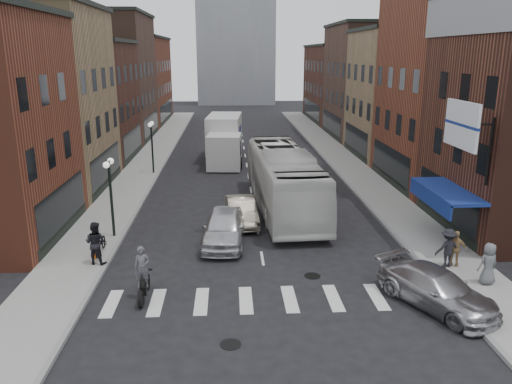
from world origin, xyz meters
TOP-DOWN VIEW (x-y plane):
  - ground at (0.00, 0.00)m, footprint 160.00×160.00m
  - sidewalk_left at (-8.50, 22.00)m, footprint 3.00×74.00m
  - sidewalk_right at (8.50, 22.00)m, footprint 3.00×74.00m
  - curb_left at (-7.00, 22.00)m, footprint 0.20×74.00m
  - curb_right at (7.00, 22.00)m, footprint 0.20×74.00m
  - crosswalk_stripes at (0.00, -3.00)m, footprint 12.00×2.20m
  - bldg_left_mid_a at (-14.99, 14.00)m, footprint 10.30×10.20m
  - bldg_left_mid_b at (-14.99, 24.00)m, footprint 10.30×10.20m
  - bldg_left_far_a at (-14.99, 35.00)m, footprint 10.30×12.20m
  - bldg_left_far_b at (-14.99, 49.00)m, footprint 10.30×16.20m
  - bldg_right_mid_a at (15.00, 14.00)m, footprint 10.30×10.20m
  - bldg_right_mid_b at (14.99, 24.00)m, footprint 10.30×10.20m
  - bldg_right_far_a at (14.99, 35.00)m, footprint 10.30×12.20m
  - bldg_right_far_b at (14.99, 49.00)m, footprint 10.30×16.20m
  - awning_blue at (8.93, 2.50)m, footprint 1.80×5.00m
  - billboard_sign at (8.59, 0.50)m, footprint 1.52×3.00m
  - streetlamp_near at (-7.40, 4.00)m, footprint 0.32×1.22m
  - streetlamp_far at (-7.40, 18.00)m, footprint 0.32×1.22m
  - bike_rack at (-7.60, 1.30)m, footprint 0.08×0.68m
  - box_truck at (-1.87, 22.38)m, footprint 3.20×9.18m
  - motorcycle_rider at (-4.82, -2.65)m, footprint 0.63×2.11m
  - transit_bus at (1.78, 8.59)m, footprint 3.77×13.32m
  - sedan_left_near at (-1.77, 3.00)m, footprint 2.38×5.13m
  - sedan_left_far at (-0.84, 6.00)m, footprint 1.89×4.47m
  - curb_car at (6.17, -3.85)m, footprint 4.03×5.23m
  - parked_bicycle at (-7.50, 1.71)m, footprint 0.69×1.88m
  - ped_left_solo at (-7.40, 0.53)m, footprint 1.04×0.77m
  - ped_right_a at (7.94, -0.66)m, footprint 1.19×0.72m
  - ped_right_b at (8.34, -0.60)m, footprint 1.05×0.90m
  - ped_right_c at (8.87, -2.37)m, footprint 0.95×0.73m

SIDE VIEW (x-z plane):
  - ground at x=0.00m, z-range 0.00..0.00m
  - curb_left at x=-7.00m, z-range -0.08..0.08m
  - curb_right at x=7.00m, z-range -0.08..0.08m
  - crosswalk_stripes at x=0.00m, z-range -0.01..0.01m
  - sidewalk_left at x=-8.50m, z-range 0.00..0.15m
  - sidewalk_right at x=8.50m, z-range 0.00..0.15m
  - bike_rack at x=-7.60m, z-range 0.15..0.95m
  - parked_bicycle at x=-7.50m, z-range 0.15..1.13m
  - curb_car at x=6.17m, z-range 0.00..1.41m
  - sedan_left_far at x=-0.84m, z-range 0.00..1.44m
  - sedan_left_near at x=-1.77m, z-range 0.00..1.70m
  - ped_right_b at x=8.34m, z-range 0.15..1.76m
  - motorcycle_rider at x=-4.82m, z-range -0.07..2.08m
  - ped_right_c at x=8.87m, z-range 0.15..1.88m
  - ped_right_a at x=7.94m, z-range 0.15..1.88m
  - ped_left_solo at x=-7.40m, z-range 0.15..2.07m
  - transit_bus at x=1.78m, z-range 0.00..3.67m
  - box_truck at x=-1.87m, z-range -0.02..3.89m
  - awning_blue at x=8.93m, z-range 2.24..3.02m
  - streetlamp_near at x=-7.40m, z-range 0.86..4.97m
  - streetlamp_far at x=-7.40m, z-range 0.86..4.97m
  - bldg_right_far_b at x=14.99m, z-range 0.00..10.30m
  - bldg_left_mid_b at x=-14.99m, z-range 0.00..10.30m
  - bldg_left_far_b at x=-14.99m, z-range 0.00..11.30m
  - bldg_right_mid_b at x=14.99m, z-range 0.00..11.30m
  - billboard_sign at x=8.59m, z-range 4.28..7.98m
  - bldg_right_far_a at x=14.99m, z-range 0.00..12.30m
  - bldg_left_mid_a at x=-14.99m, z-range 0.00..12.30m
  - bldg_left_far_a at x=-14.99m, z-range 0.00..13.30m
  - bldg_right_mid_a at x=15.00m, z-range 0.00..14.30m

